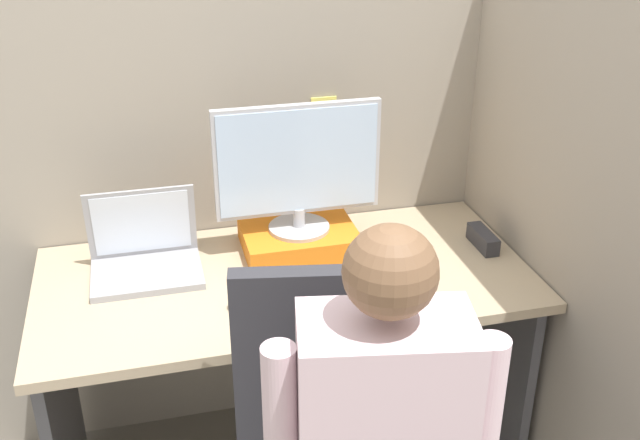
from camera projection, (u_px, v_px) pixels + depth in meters
name	position (u px, v px, depth m)	size (l,w,h in m)	color
cubicle_panel_back	(262.00, 207.00, 2.46)	(1.91, 0.05, 1.59)	gray
cubicle_panel_right	(528.00, 242.00, 2.24)	(0.04, 1.32, 1.59)	gray
desk	(287.00, 329.00, 2.24)	(1.41, 0.68, 0.75)	tan
paper_box	(299.00, 239.00, 2.29)	(0.34, 0.25, 0.07)	orange
monitor	(298.00, 166.00, 2.19)	(0.49, 0.19, 0.39)	#B2B2B7
laptop	(145.00, 258.00, 2.15)	(0.31, 0.23, 0.24)	#99999E
mouse	(239.00, 302.00, 2.00)	(0.06, 0.05, 0.03)	black
stapler	(483.00, 239.00, 2.30)	(0.05, 0.14, 0.05)	#2D2D33
carrot_toy	(400.00, 290.00, 2.04)	(0.05, 0.15, 0.05)	orange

